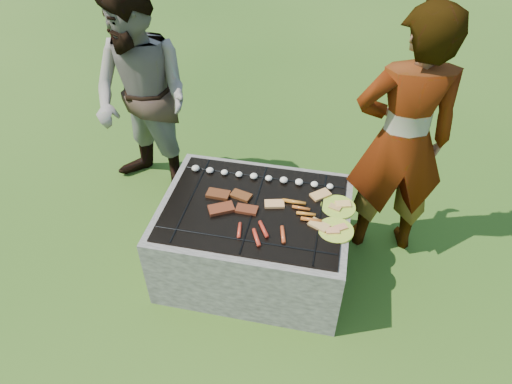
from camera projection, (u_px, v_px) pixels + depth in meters
lawn at (255, 264)px, 3.52m from camera, size 60.00×60.00×0.00m
fire_pit at (255, 239)px, 3.33m from camera, size 1.30×1.00×0.62m
mushrooms at (259, 177)px, 3.32m from camera, size 1.05×0.06×0.04m
pork_slabs at (229, 202)px, 3.13m from camera, size 0.38×0.30×0.02m
sausages at (283, 220)px, 2.99m from camera, size 0.53×0.47×0.03m
bread_on_grate at (305, 207)px, 3.10m from camera, size 0.47×0.44×0.02m
plate_far at (338, 207)px, 3.11m from camera, size 0.27×0.27×0.03m
plate_near at (336, 230)px, 2.95m from camera, size 0.28×0.28×0.03m
cook at (402, 142)px, 3.09m from camera, size 0.76×0.56×1.91m
bystander at (143, 100)px, 3.62m from camera, size 1.08×0.97×1.81m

